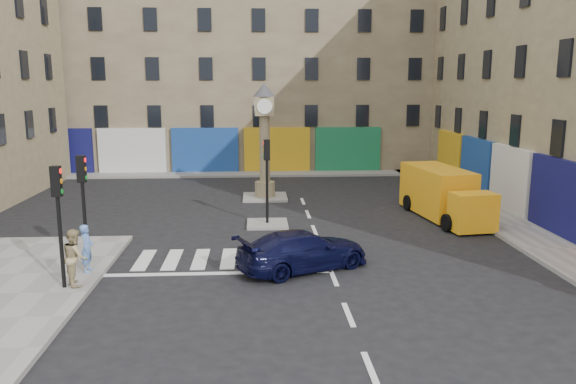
{
  "coord_description": "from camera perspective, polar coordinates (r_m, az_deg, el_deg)",
  "views": [
    {
      "loc": [
        -2.47,
        -16.26,
        6.19
      ],
      "look_at": [
        -1.23,
        5.39,
        2.0
      ],
      "focal_mm": 35.0,
      "sensor_mm": 36.0,
      "label": 1
    }
  ],
  "objects": [
    {
      "name": "traffic_light_left_far",
      "position": [
        20.06,
        -20.12,
        0.01
      ],
      "size": [
        0.28,
        0.22,
        3.7
      ],
      "color": "black",
      "rests_on": "sidewalk_left"
    },
    {
      "name": "pedestrian_tan",
      "position": [
        18.32,
        -20.83,
        -6.19
      ],
      "size": [
        0.97,
        1.05,
        1.74
      ],
      "primitive_type": "imported",
      "rotation": [
        0.0,
        0.0,
        2.02
      ],
      "color": "tan",
      "rests_on": "sidewalk_left"
    },
    {
      "name": "traffic_light_island",
      "position": [
        24.53,
        -2.15,
        2.49
      ],
      "size": [
        0.28,
        0.22,
        3.7
      ],
      "color": "black",
      "rests_on": "island_near"
    },
    {
      "name": "building_far",
      "position": [
        44.34,
        -5.42,
        13.88
      ],
      "size": [
        32.0,
        10.0,
        17.0
      ],
      "primitive_type": "cube",
      "color": "#8B7D5D",
      "rests_on": "ground"
    },
    {
      "name": "sidewalk_right",
      "position": [
        29.18,
        19.31,
        -1.78
      ],
      "size": [
        2.6,
        30.0,
        0.15
      ],
      "primitive_type": "cube",
      "color": "gray",
      "rests_on": "ground"
    },
    {
      "name": "pedestrian_blue",
      "position": [
        19.46,
        -19.75,
        -5.39
      ],
      "size": [
        0.38,
        0.58,
        1.57
      ],
      "primitive_type": "imported",
      "rotation": [
        0.0,
        0.0,
        1.56
      ],
      "color": "#5A84CE",
      "rests_on": "sidewalk_left"
    },
    {
      "name": "navy_sedan",
      "position": [
        19.03,
        1.55,
        -5.94
      ],
      "size": [
        4.95,
        3.68,
        1.33
      ],
      "primitive_type": "imported",
      "rotation": [
        0.0,
        0.0,
        2.02
      ],
      "color": "black",
      "rests_on": "ground"
    },
    {
      "name": "clock_pillar",
      "position": [
        30.37,
        -2.4,
        5.94
      ],
      "size": [
        1.2,
        1.2,
        6.1
      ],
      "color": "#9B8C66",
      "rests_on": "island_far"
    },
    {
      "name": "ground",
      "position": [
        17.57,
        5.08,
        -9.74
      ],
      "size": [
        120.0,
        120.0,
        0.0
      ],
      "primitive_type": "plane",
      "color": "black",
      "rests_on": "ground"
    },
    {
      "name": "traffic_light_left_near",
      "position": [
        17.82,
        -22.31,
        -1.45
      ],
      "size": [
        0.28,
        0.22,
        3.7
      ],
      "color": "black",
      "rests_on": "sidewalk_left"
    },
    {
      "name": "yellow_van",
      "position": [
        27.15,
        15.46,
        -0.19
      ],
      "size": [
        2.78,
        6.47,
        2.28
      ],
      "rotation": [
        0.0,
        0.0,
        0.13
      ],
      "color": "#FFA915",
      "rests_on": "ground"
    },
    {
      "name": "island_far",
      "position": [
        30.88,
        -2.35,
        -0.52
      ],
      "size": [
        2.4,
        2.4,
        0.12
      ],
      "primitive_type": "cube",
      "color": "gray",
      "rests_on": "ground"
    },
    {
      "name": "island_near",
      "position": [
        25.03,
        -2.11,
        -3.25
      ],
      "size": [
        1.8,
        1.8,
        0.12
      ],
      "primitive_type": "cube",
      "color": "gray",
      "rests_on": "ground"
    },
    {
      "name": "sidewalk_far",
      "position": [
        38.97,
        -5.5,
        1.86
      ],
      "size": [
        32.0,
        2.4,
        0.15
      ],
      "primitive_type": "cube",
      "color": "gray",
      "rests_on": "ground"
    }
  ]
}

